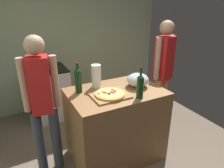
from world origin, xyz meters
TOP-DOWN VIEW (x-y plane):
  - ground_plane at (0.00, 1.25)m, footprint 3.83×3.09m
  - kitchen_wall_rear at (0.00, 2.54)m, footprint 3.83×0.10m
  - counter at (0.09, 0.73)m, footprint 1.10×0.75m
  - cutting_board at (-0.04, 0.63)m, footprint 0.40×0.32m
  - pizza at (-0.04, 0.63)m, footprint 0.33×0.33m
  - mixing_bowl at (0.40, 0.73)m, footprint 0.27×0.27m
  - paper_towel_roll at (-0.06, 0.96)m, footprint 0.11×0.11m
  - wine_bottle_amber at (-0.30, 0.90)m, footprint 0.08×0.08m
  - wine_bottle_dark at (0.23, 0.46)m, footprint 0.08×0.08m
  - stove at (-0.46, 2.14)m, footprint 0.67×0.63m
  - person_in_stripes at (-0.72, 0.88)m, footprint 0.37×0.24m
  - person_in_red at (1.03, 1.01)m, footprint 0.39×0.26m

SIDE VIEW (x-z plane):
  - ground_plane at x=0.00m, z-range -0.02..0.00m
  - stove at x=-0.46m, z-range -0.02..0.90m
  - counter at x=0.09m, z-range 0.00..0.93m
  - person_in_stripes at x=-0.72m, z-range 0.12..1.73m
  - cutting_board at x=-0.04m, z-range 0.93..0.95m
  - pizza at x=-0.04m, z-range 0.95..0.98m
  - person_in_red at x=1.03m, z-range 0.14..1.80m
  - mixing_bowl at x=0.40m, z-range 0.93..1.10m
  - paper_towel_roll at x=-0.06m, z-range 0.93..1.21m
  - wine_bottle_dark at x=0.23m, z-range 0.90..1.24m
  - wine_bottle_amber at x=-0.30m, z-range 0.91..1.26m
  - kitchen_wall_rear at x=0.00m, z-range 0.00..2.60m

